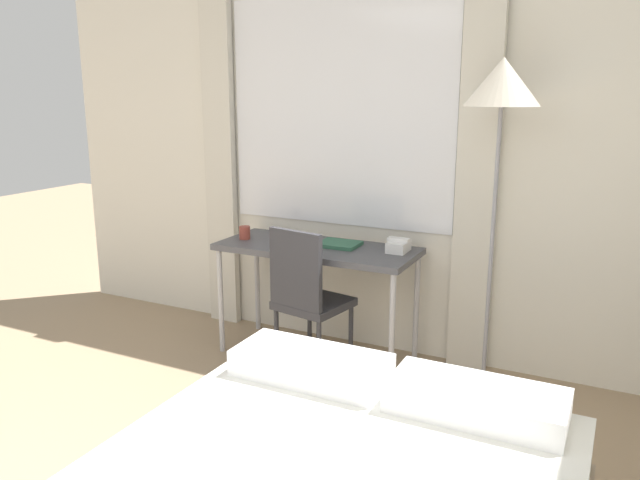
{
  "coord_description": "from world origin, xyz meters",
  "views": [
    {
      "loc": [
        1.46,
        -0.61,
        1.75
      ],
      "look_at": [
        -0.1,
        2.5,
        0.91
      ],
      "focal_mm": 35.0,
      "sensor_mm": 36.0,
      "label": 1
    }
  ],
  "objects_px": {
    "telephone": "(398,246)",
    "book": "(339,244)",
    "desk_chair": "(307,293)",
    "desk": "(317,255)",
    "standing_lamp": "(501,104)",
    "mug": "(245,233)"
  },
  "relations": [
    {
      "from": "desk",
      "to": "book",
      "type": "height_order",
      "value": "book"
    },
    {
      "from": "desk",
      "to": "desk_chair",
      "type": "xyz_separation_m",
      "value": [
        0.05,
        -0.25,
        -0.18
      ]
    },
    {
      "from": "standing_lamp",
      "to": "mug",
      "type": "relative_size",
      "value": 21.94
    },
    {
      "from": "desk_chair",
      "to": "standing_lamp",
      "type": "distance_m",
      "value": 1.59
    },
    {
      "from": "telephone",
      "to": "book",
      "type": "bearing_deg",
      "value": -175.97
    },
    {
      "from": "desk_chair",
      "to": "book",
      "type": "bearing_deg",
      "value": 87.7
    },
    {
      "from": "desk_chair",
      "to": "telephone",
      "type": "xyz_separation_m",
      "value": [
        0.47,
        0.34,
        0.28
      ]
    },
    {
      "from": "desk",
      "to": "telephone",
      "type": "distance_m",
      "value": 0.54
    },
    {
      "from": "book",
      "to": "mug",
      "type": "xyz_separation_m",
      "value": [
        -0.66,
        -0.11,
        0.03
      ]
    },
    {
      "from": "standing_lamp",
      "to": "mug",
      "type": "bearing_deg",
      "value": -179.48
    },
    {
      "from": "standing_lamp",
      "to": "book",
      "type": "xyz_separation_m",
      "value": [
        -0.99,
        0.1,
        -0.9
      ]
    },
    {
      "from": "desk_chair",
      "to": "telephone",
      "type": "relative_size",
      "value": 5.75
    },
    {
      "from": "desk_chair",
      "to": "book",
      "type": "distance_m",
      "value": 0.41
    },
    {
      "from": "mug",
      "to": "desk",
      "type": "bearing_deg",
      "value": 4.93
    },
    {
      "from": "desk",
      "to": "mug",
      "type": "height_order",
      "value": "mug"
    },
    {
      "from": "standing_lamp",
      "to": "book",
      "type": "bearing_deg",
      "value": 174.48
    },
    {
      "from": "desk_chair",
      "to": "book",
      "type": "xyz_separation_m",
      "value": [
        0.07,
        0.32,
        0.25
      ]
    },
    {
      "from": "mug",
      "to": "telephone",
      "type": "bearing_deg",
      "value": 7.51
    },
    {
      "from": "desk",
      "to": "book",
      "type": "relative_size",
      "value": 4.97
    },
    {
      "from": "standing_lamp",
      "to": "telephone",
      "type": "distance_m",
      "value": 1.07
    },
    {
      "from": "desk_chair",
      "to": "desk",
      "type": "bearing_deg",
      "value": 113.04
    },
    {
      "from": "telephone",
      "to": "mug",
      "type": "bearing_deg",
      "value": -172.49
    }
  ]
}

